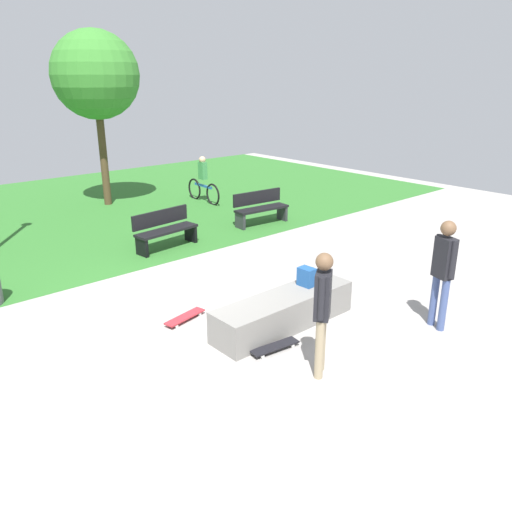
# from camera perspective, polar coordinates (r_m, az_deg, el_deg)

# --- Properties ---
(ground_plane) EXTENTS (28.00, 28.00, 0.00)m
(ground_plane) POSITION_cam_1_polar(r_m,az_deg,el_deg) (8.87, -9.06, -6.82)
(ground_plane) COLOR #9E9993
(grass_lawn) EXTENTS (26.60, 11.60, 0.01)m
(grass_lawn) POSITION_cam_1_polar(r_m,az_deg,el_deg) (16.04, -25.15, 3.64)
(grass_lawn) COLOR #2D6B28
(grass_lawn) RESTS_ON ground_plane
(concrete_ledge) EXTENTS (2.62, 0.70, 0.54)m
(concrete_ledge) POSITION_cam_1_polar(r_m,az_deg,el_deg) (8.36, 3.19, -6.22)
(concrete_ledge) COLOR gray
(concrete_ledge) RESTS_ON ground_plane
(backpack_on_ledge) EXTENTS (0.22, 0.29, 0.32)m
(backpack_on_ledge) POSITION_cam_1_polar(r_m,az_deg,el_deg) (8.61, 5.73, -2.35)
(backpack_on_ledge) COLOR #1E4C8C
(backpack_on_ledge) RESTS_ON concrete_ledge
(skater_performing_trick) EXTENTS (0.38, 0.35, 1.78)m
(skater_performing_trick) POSITION_cam_1_polar(r_m,az_deg,el_deg) (6.79, 7.51, -5.50)
(skater_performing_trick) COLOR tan
(skater_performing_trick) RESTS_ON ground_plane
(skater_watching) EXTENTS (0.29, 0.41, 1.82)m
(skater_watching) POSITION_cam_1_polar(r_m,az_deg,el_deg) (8.53, 20.42, -1.06)
(skater_watching) COLOR #3F5184
(skater_watching) RESTS_ON ground_plane
(skateboard_by_ledge) EXTENTS (0.82, 0.30, 0.08)m
(skateboard_by_ledge) POSITION_cam_1_polar(r_m,az_deg,el_deg) (7.74, 2.14, -10.20)
(skateboard_by_ledge) COLOR black
(skateboard_by_ledge) RESTS_ON ground_plane
(skateboard_spare) EXTENTS (0.82, 0.36, 0.08)m
(skateboard_spare) POSITION_cam_1_polar(r_m,az_deg,el_deg) (8.70, -8.04, -6.83)
(skateboard_spare) COLOR #A5262D
(skateboard_spare) RESTS_ON ground_plane
(park_bench_far_left) EXTENTS (1.63, 0.60, 0.91)m
(park_bench_far_left) POSITION_cam_1_polar(r_m,az_deg,el_deg) (14.11, 0.49, 5.55)
(park_bench_far_left) COLOR black
(park_bench_far_left) RESTS_ON ground_plane
(park_bench_by_oak) EXTENTS (1.64, 0.65, 0.91)m
(park_bench_by_oak) POSITION_cam_1_polar(r_m,az_deg,el_deg) (12.26, -10.27, 3.06)
(park_bench_by_oak) COLOR black
(park_bench_by_oak) RESTS_ON ground_plane
(tree_broad_elm) EXTENTS (2.61, 2.61, 5.26)m
(tree_broad_elm) POSITION_cam_1_polar(r_m,az_deg,el_deg) (16.69, -17.70, 18.85)
(tree_broad_elm) COLOR #4C3823
(tree_broad_elm) RESTS_ON grass_lawn
(cyclist_on_bicycle) EXTENTS (0.22, 1.82, 1.52)m
(cyclist_on_bicycle) POSITION_cam_1_polar(r_m,az_deg,el_deg) (16.77, -6.00, 8.24)
(cyclist_on_bicycle) COLOR black
(cyclist_on_bicycle) RESTS_ON ground_plane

